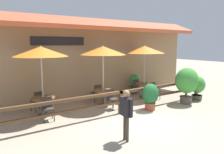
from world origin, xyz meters
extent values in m
plane|color=#9E937F|center=(0.00, 0.00, 0.00)|extent=(60.00, 60.00, 0.00)
cube|color=#997A56|center=(0.00, 4.20, 1.80)|extent=(14.00, 0.40, 3.60)
cube|color=#B25133|center=(0.00, 3.65, 3.88)|extent=(14.28, 1.48, 0.70)
cube|color=black|center=(-1.47, 3.97, 3.00)|extent=(2.59, 0.04, 0.39)
cube|color=brown|center=(0.00, 1.05, 0.89)|extent=(10.40, 0.14, 0.11)
cube|color=brown|center=(0.00, 1.05, 0.47)|extent=(10.40, 0.10, 0.09)
cube|color=brown|center=(0.00, 1.05, 0.47)|extent=(0.14, 0.14, 0.95)
cube|color=brown|center=(5.13, 1.05, 0.47)|extent=(0.14, 0.14, 0.95)
cylinder|color=#B7B2A8|center=(-2.73, 2.59, 1.22)|extent=(0.06, 0.06, 2.44)
cone|color=orange|center=(-2.73, 2.59, 2.57)|extent=(2.11, 2.11, 0.39)
sphere|color=#B2ADA3|center=(-2.73, 2.59, 2.77)|extent=(0.07, 0.07, 0.07)
cylinder|color=brown|center=(-2.73, 2.59, 0.71)|extent=(0.94, 0.94, 0.05)
cylinder|color=#333333|center=(-2.73, 2.59, 0.34)|extent=(0.07, 0.07, 0.69)
cylinder|color=#333333|center=(-2.73, 2.59, 0.01)|extent=(0.52, 0.52, 0.03)
cube|color=#332D28|center=(-2.79, 1.85, 0.45)|extent=(0.48, 0.48, 0.05)
cube|color=#332D28|center=(-2.76, 2.03, 0.68)|extent=(0.40, 0.09, 0.40)
cylinder|color=#2D2D2D|center=(-3.01, 1.69, 0.21)|extent=(0.04, 0.04, 0.43)
cylinder|color=#2D2D2D|center=(-2.63, 1.63, 0.21)|extent=(0.04, 0.04, 0.43)
cylinder|color=#2D2D2D|center=(-2.95, 2.06, 0.21)|extent=(0.04, 0.04, 0.43)
cylinder|color=#2D2D2D|center=(-2.58, 2.01, 0.21)|extent=(0.04, 0.04, 0.43)
cube|color=#332D28|center=(-2.79, 3.33, 0.45)|extent=(0.50, 0.50, 0.05)
cube|color=#332D28|center=(-2.75, 3.14, 0.68)|extent=(0.40, 0.12, 0.40)
cylinder|color=#2D2D2D|center=(-2.64, 3.56, 0.21)|extent=(0.04, 0.04, 0.43)
cylinder|color=#2D2D2D|center=(-3.01, 3.47, 0.21)|extent=(0.04, 0.04, 0.43)
cylinder|color=#2D2D2D|center=(-2.56, 3.18, 0.21)|extent=(0.04, 0.04, 0.43)
cylinder|color=#2D2D2D|center=(-2.93, 3.10, 0.21)|extent=(0.04, 0.04, 0.43)
cylinder|color=#B7B2A8|center=(0.04, 2.47, 1.22)|extent=(0.06, 0.06, 2.44)
cone|color=orange|center=(0.04, 2.47, 2.57)|extent=(2.11, 2.11, 0.39)
sphere|color=#B2ADA3|center=(0.04, 2.47, 2.77)|extent=(0.07, 0.07, 0.07)
cylinder|color=brown|center=(0.04, 2.47, 0.71)|extent=(0.94, 0.94, 0.05)
cylinder|color=#333333|center=(0.04, 2.47, 0.34)|extent=(0.07, 0.07, 0.69)
cylinder|color=#333333|center=(0.04, 2.47, 0.01)|extent=(0.52, 0.52, 0.03)
cube|color=#332D28|center=(0.06, 1.69, 0.45)|extent=(0.48, 0.48, 0.05)
cube|color=#332D28|center=(0.04, 1.88, 0.68)|extent=(0.40, 0.09, 0.40)
cylinder|color=#2D2D2D|center=(-0.10, 1.48, 0.21)|extent=(0.04, 0.04, 0.43)
cylinder|color=#2D2D2D|center=(0.28, 1.53, 0.21)|extent=(0.04, 0.04, 0.43)
cylinder|color=#2D2D2D|center=(-0.15, 1.85, 0.21)|extent=(0.04, 0.04, 0.43)
cylinder|color=#2D2D2D|center=(0.23, 1.91, 0.21)|extent=(0.04, 0.04, 0.43)
cube|color=#332D28|center=(0.11, 3.26, 0.45)|extent=(0.43, 0.43, 0.05)
cube|color=#332D28|center=(0.10, 3.07, 0.68)|extent=(0.40, 0.05, 0.40)
cylinder|color=#2D2D2D|center=(0.30, 3.44, 0.21)|extent=(0.04, 0.04, 0.43)
cylinder|color=#2D2D2D|center=(-0.08, 3.45, 0.21)|extent=(0.04, 0.04, 0.43)
cylinder|color=#2D2D2D|center=(0.29, 3.06, 0.21)|extent=(0.04, 0.04, 0.43)
cylinder|color=#2D2D2D|center=(-0.09, 3.07, 0.21)|extent=(0.04, 0.04, 0.43)
cylinder|color=#B7B2A8|center=(2.80, 2.69, 1.22)|extent=(0.06, 0.06, 2.44)
cone|color=orange|center=(2.80, 2.69, 2.57)|extent=(2.11, 2.11, 0.39)
sphere|color=#B2ADA3|center=(2.80, 2.69, 2.77)|extent=(0.07, 0.07, 0.07)
cylinder|color=brown|center=(2.80, 2.69, 0.71)|extent=(0.94, 0.94, 0.05)
cylinder|color=#333333|center=(2.80, 2.69, 0.34)|extent=(0.07, 0.07, 0.69)
cylinder|color=#333333|center=(2.80, 2.69, 0.01)|extent=(0.52, 0.52, 0.03)
cube|color=#332D28|center=(2.85, 1.91, 0.45)|extent=(0.43, 0.43, 0.05)
cube|color=#332D28|center=(2.85, 2.10, 0.68)|extent=(0.40, 0.05, 0.40)
cylinder|color=#2D2D2D|center=(2.66, 1.72, 0.21)|extent=(0.04, 0.04, 0.43)
cylinder|color=#2D2D2D|center=(3.04, 1.73, 0.21)|extent=(0.04, 0.04, 0.43)
cylinder|color=#2D2D2D|center=(2.66, 2.10, 0.21)|extent=(0.04, 0.04, 0.43)
cylinder|color=#2D2D2D|center=(3.04, 2.11, 0.21)|extent=(0.04, 0.04, 0.43)
cube|color=#332D28|center=(2.75, 3.47, 0.45)|extent=(0.47, 0.47, 0.05)
cube|color=#332D28|center=(2.72, 3.28, 0.68)|extent=(0.40, 0.09, 0.40)
cylinder|color=#2D2D2D|center=(2.96, 3.63, 0.21)|extent=(0.04, 0.04, 0.43)
cylinder|color=#2D2D2D|center=(2.58, 3.68, 0.21)|extent=(0.04, 0.04, 0.43)
cylinder|color=#2D2D2D|center=(2.91, 3.25, 0.21)|extent=(0.04, 0.04, 0.43)
cylinder|color=#2D2D2D|center=(2.53, 3.30, 0.21)|extent=(0.04, 0.04, 0.43)
cylinder|color=#564C47|center=(3.56, 0.51, 0.17)|extent=(0.56, 0.56, 0.35)
cylinder|color=#564C47|center=(3.56, 0.51, 0.33)|extent=(0.60, 0.60, 0.04)
cylinder|color=brown|center=(3.56, 0.51, 0.53)|extent=(0.10, 0.10, 0.37)
ellipsoid|color=#3D8E38|center=(3.56, 0.51, 1.13)|extent=(1.17, 1.05, 1.23)
cylinder|color=#9E4C33|center=(1.34, 0.69, 0.17)|extent=(0.44, 0.44, 0.33)
cylinder|color=#9E4C33|center=(1.34, 0.69, 0.31)|extent=(0.47, 0.47, 0.04)
ellipsoid|color=#1E5B2D|center=(1.34, 0.69, 0.72)|extent=(0.74, 0.67, 0.91)
cylinder|color=#564C47|center=(4.64, 0.65, 0.12)|extent=(0.50, 0.50, 0.24)
cylinder|color=#564C47|center=(4.64, 0.65, 0.22)|extent=(0.54, 0.54, 0.04)
cylinder|color=brown|center=(4.64, 0.65, 0.37)|extent=(0.09, 0.09, 0.26)
ellipsoid|color=#3D8E38|center=(4.64, 0.65, 0.79)|extent=(0.82, 0.74, 0.87)
cylinder|color=#564C47|center=(2.82, 3.55, 0.17)|extent=(0.40, 0.40, 0.35)
cylinder|color=#564C47|center=(2.82, 3.55, 0.33)|extent=(0.44, 0.44, 0.04)
cylinder|color=brown|center=(2.82, 3.55, 0.46)|extent=(0.07, 0.07, 0.21)
ellipsoid|color=#338442|center=(2.82, 3.55, 0.80)|extent=(0.59, 0.53, 0.71)
cylinder|color=#42382D|center=(-1.43, -1.10, 0.39)|extent=(0.09, 0.09, 0.77)
cylinder|color=#42382D|center=(-1.44, -1.25, 0.39)|extent=(0.09, 0.09, 0.77)
cube|color=black|center=(-1.44, -1.18, 1.05)|extent=(0.22, 0.43, 0.55)
cylinder|color=black|center=(-1.41, -0.94, 1.05)|extent=(0.07, 0.07, 0.52)
cylinder|color=black|center=(-1.46, -1.42, 1.05)|extent=(0.07, 0.07, 0.52)
sphere|color=#9E704C|center=(-1.44, -1.18, 1.43)|extent=(0.21, 0.21, 0.21)
camera|label=1|loc=(-5.23, -6.03, 2.84)|focal=35.00mm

